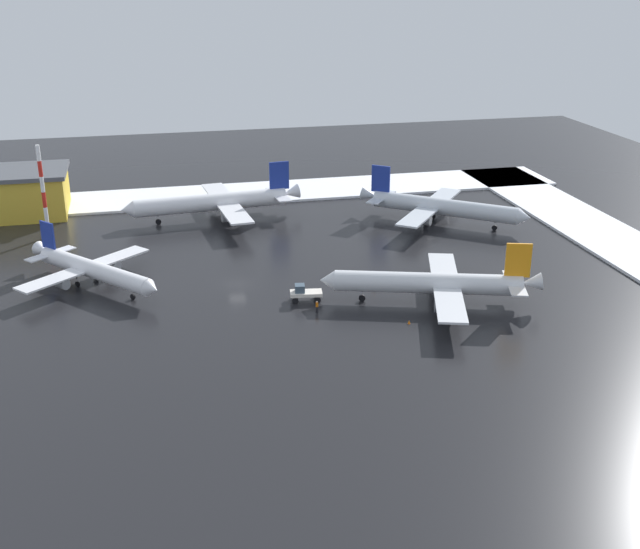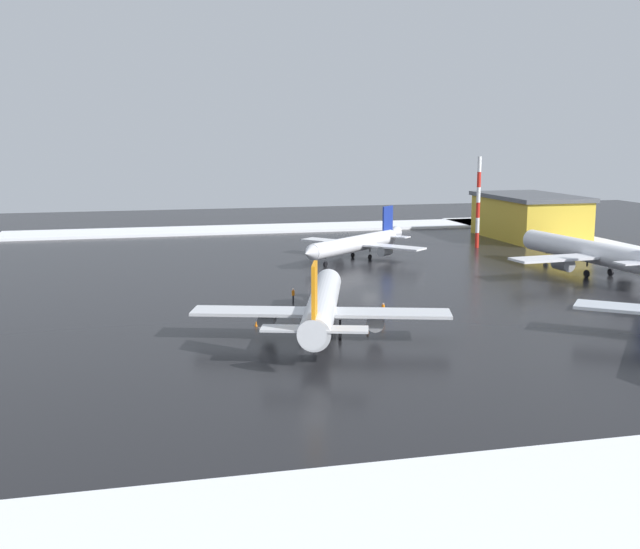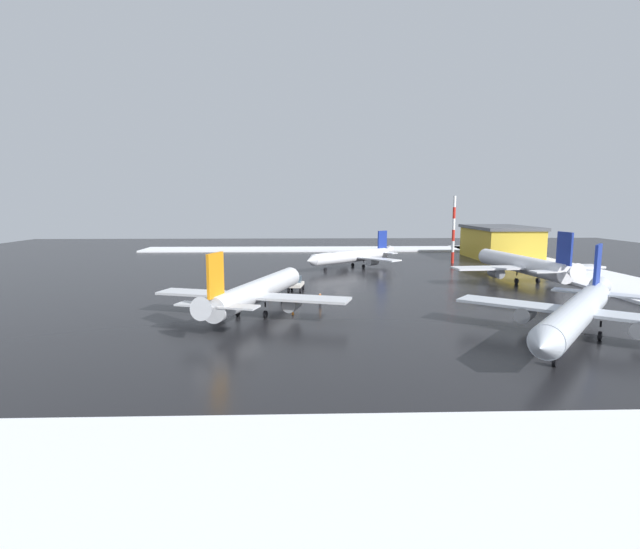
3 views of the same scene
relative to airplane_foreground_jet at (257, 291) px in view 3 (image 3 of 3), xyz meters
name	(u,v)px [view 3 (image 3 of 3)]	position (x,y,z in m)	size (l,w,h in m)	color
ground_plane	(343,283)	(26.41, -13.65, -3.10)	(240.00, 240.00, 0.00)	black
snow_bank_far	(603,280)	(26.41, -63.65, -2.86)	(152.00, 16.00, 0.49)	white
snow_bank_left	(438,470)	(-40.59, -13.65, -2.86)	(14.00, 116.00, 0.49)	white
snow_bank_right	(326,249)	(93.41, -13.65, -2.86)	(14.00, 116.00, 0.49)	white
airplane_foreground_jet	(257,291)	(0.00, 0.00, 0.00)	(30.91, 26.03, 9.39)	silver
airplane_parked_starboard	(578,312)	(-14.71, -35.65, 0.11)	(27.39, 24.63, 9.73)	silver
airplane_distant_tail	(353,256)	(47.68, -17.74, -0.39)	(20.99, 22.64, 8.21)	white
airplane_parked_portside	(522,264)	(26.00, -47.58, 0.26)	(34.34, 28.54, 10.19)	white
pushback_tug	(296,283)	(17.71, -5.03, -1.82)	(4.87, 2.88, 2.50)	silver
ground_crew_beside_wing	(320,298)	(6.11, -8.70, -2.13)	(0.36, 0.36, 1.71)	black
ground_crew_by_nose_gear	(269,286)	(16.86, -0.55, -2.13)	(0.36, 0.36, 1.71)	black
antenna_mast	(454,230)	(56.26, -43.41, 5.20)	(0.70, 0.70, 16.61)	red
cargo_hangar	(500,242)	(65.70, -58.98, 1.34)	(25.06, 15.09, 8.80)	gold
traffic_cone_near_nose	(293,312)	(-0.43, -4.83, -2.83)	(0.36, 0.36, 0.55)	orange
traffic_cone_mid_line	(219,304)	(5.51, 5.97, -2.83)	(0.36, 0.36, 0.55)	orange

